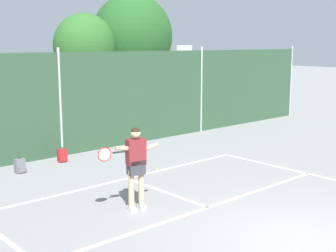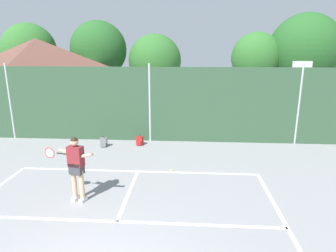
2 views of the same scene
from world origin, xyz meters
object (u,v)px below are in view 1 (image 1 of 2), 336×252
tennis_ball (157,169)px  backpack_grey (20,166)px  basketball_hoop (184,73)px  tennis_player (135,161)px  backpack_red (62,156)px

tennis_ball → backpack_grey: backpack_grey is taller
basketball_hoop → tennis_player: 11.10m
tennis_ball → backpack_grey: bearing=141.9°
basketball_hoop → tennis_player: basketball_hoop is taller
basketball_hoop → backpack_red: size_ratio=7.67×
tennis_player → backpack_red: 5.05m
backpack_red → tennis_ball: bearing=-60.3°
backpack_grey → backpack_red: same height
tennis_player → backpack_grey: tennis_player is taller
basketball_hoop → backpack_grey: basketball_hoop is taller
backpack_grey → backpack_red: bearing=11.5°
tennis_player → tennis_ball: 3.46m
basketball_hoop → backpack_grey: (-8.95, -2.63, -2.12)m
basketball_hoop → tennis_ball: basketball_hoop is taller
basketball_hoop → backpack_red: (-7.43, -2.32, -2.12)m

